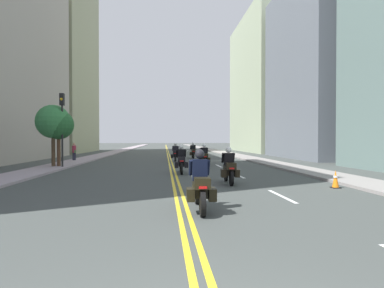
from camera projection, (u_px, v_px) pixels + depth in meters
ground_plane at (168, 151)px, 49.87m from camera, size 264.00×264.00×0.00m
sidewalk_left at (118, 151)px, 49.15m from camera, size 2.25×144.00×0.12m
sidewalk_right at (216, 151)px, 50.60m from camera, size 2.25×144.00×0.12m
centreline_yellow_inner at (167, 151)px, 49.86m from camera, size 0.12×132.00×0.01m
centreline_yellow_outer at (168, 151)px, 49.88m from camera, size 0.12×132.00×0.01m
lane_dashes_white at (203, 158)px, 31.26m from camera, size 0.14×56.40×0.01m
building_left_1 at (1, 34)px, 28.10m from camera, size 6.75×18.17×23.47m
building_right_1 at (318, 70)px, 32.13m from camera, size 6.96×13.35×18.57m
building_left_2 at (65, 56)px, 46.34m from camera, size 6.84×16.04×29.27m
building_right_2 at (270, 85)px, 50.02m from camera, size 9.18×19.24×21.87m
motorcycle_0 at (200, 186)px, 8.22m from camera, size 0.77×2.20×1.66m
motorcycle_1 at (229, 169)px, 13.24m from camera, size 0.78×2.10×1.61m
motorcycle_2 at (181, 162)px, 17.40m from camera, size 0.77×2.32×1.64m
motorcycle_3 at (204, 157)px, 22.27m from camera, size 0.77×2.19×1.63m
motorcycle_4 at (175, 154)px, 26.86m from camera, size 0.78×2.15×1.66m
motorcycle_5 at (193, 152)px, 31.25m from camera, size 0.77×2.13×1.65m
traffic_cone_0 at (336, 179)px, 12.12m from camera, size 0.32×0.32×0.71m
traffic_light_near at (62, 117)px, 20.37m from camera, size 0.28×0.38×5.02m
pedestrian_0 at (74, 152)px, 26.83m from camera, size 0.42×0.48×1.64m
street_tree_0 at (53, 122)px, 20.79m from camera, size 2.29×2.29×4.31m
street_tree_1 at (59, 125)px, 20.88m from camera, size 2.02×2.02×3.96m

